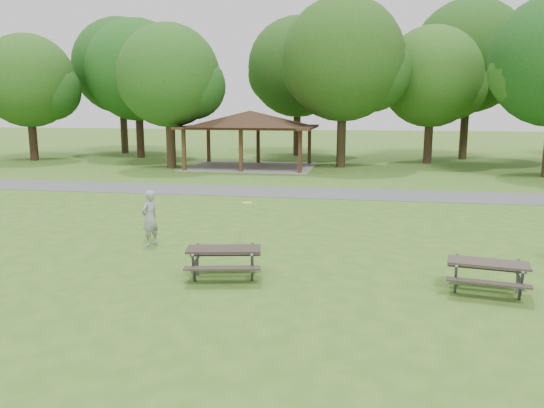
{
  "coord_description": "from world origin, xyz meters",
  "views": [
    {
      "loc": [
        3.59,
        -10.75,
        4.09
      ],
      "look_at": [
        1.0,
        4.0,
        1.3
      ],
      "focal_mm": 35.0,
      "sensor_mm": 36.0,
      "label": 1
    }
  ],
  "objects": [
    {
      "name": "ground",
      "position": [
        0.0,
        0.0,
        0.0
      ],
      "size": [
        160.0,
        160.0,
        0.0
      ],
      "primitive_type": "plane",
      "color": "#3A631C",
      "rests_on": "ground"
    },
    {
      "name": "asphalt_path",
      "position": [
        0.0,
        14.0,
        0.01
      ],
      "size": [
        120.0,
        3.2,
        0.02
      ],
      "primitive_type": "cube",
      "color": "#4D4D50",
      "rests_on": "ground"
    },
    {
      "name": "pavilion",
      "position": [
        -4.0,
        24.0,
        3.06
      ],
      "size": [
        8.6,
        7.01,
        3.76
      ],
      "color": "#3D2816",
      "rests_on": "ground"
    },
    {
      "name": "tree_row_b",
      "position": [
        -20.92,
        25.53,
        5.67
      ],
      "size": [
        7.14,
        6.8,
        9.28
      ],
      "color": "black",
      "rests_on": "ground"
    },
    {
      "name": "tree_row_c",
      "position": [
        -13.9,
        29.03,
        6.54
      ],
      "size": [
        8.19,
        7.8,
        10.67
      ],
      "color": "black",
      "rests_on": "ground"
    },
    {
      "name": "tree_row_d",
      "position": [
        -8.92,
        22.53,
        5.77
      ],
      "size": [
        6.93,
        6.6,
        9.27
      ],
      "color": "#322116",
      "rests_on": "ground"
    },
    {
      "name": "tree_row_e",
      "position": [
        2.1,
        25.03,
        6.78
      ],
      "size": [
        8.4,
        8.0,
        11.02
      ],
      "color": "black",
      "rests_on": "ground"
    },
    {
      "name": "tree_row_f",
      "position": [
        8.09,
        28.53,
        5.84
      ],
      "size": [
        7.35,
        7.0,
        9.55
      ],
      "color": "#311F16",
      "rests_on": "ground"
    },
    {
      "name": "tree_deep_a",
      "position": [
        -16.9,
        32.53,
        7.13
      ],
      "size": [
        8.4,
        8.0,
        11.38
      ],
      "color": "#2F1F15",
      "rests_on": "ground"
    },
    {
      "name": "tree_deep_b",
      "position": [
        -1.9,
        33.03,
        6.89
      ],
      "size": [
        8.4,
        8.0,
        11.13
      ],
      "color": "black",
      "rests_on": "ground"
    },
    {
      "name": "tree_deep_c",
      "position": [
        11.1,
        32.03,
        7.44
      ],
      "size": [
        8.82,
        8.4,
        11.9
      ],
      "color": "black",
      "rests_on": "ground"
    },
    {
      "name": "picnic_table_middle",
      "position": [
        0.34,
        1.09,
        0.56
      ],
      "size": [
        2.01,
        1.73,
        0.77
      ],
      "color": "#2B221F",
      "rests_on": "ground"
    },
    {
      "name": "picnic_table_far",
      "position": [
        6.34,
        1.1,
        0.54
      ],
      "size": [
        1.9,
        1.62,
        0.74
      ],
      "color": "#332B25",
      "rests_on": "ground"
    },
    {
      "name": "frisbee_in_flight",
      "position": [
        0.35,
        3.62,
        1.38
      ],
      "size": [
        0.3,
        0.3,
        0.02
      ],
      "color": "yellow",
      "rests_on": "ground"
    },
    {
      "name": "frisbee_thrower",
      "position": [
        -2.6,
        3.65,
        0.83
      ],
      "size": [
        0.58,
        0.7,
        1.65
      ],
      "primitive_type": "imported",
      "rotation": [
        0.0,
        0.0,
        -1.93
      ],
      "color": "gray",
      "rests_on": "ground"
    }
  ]
}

